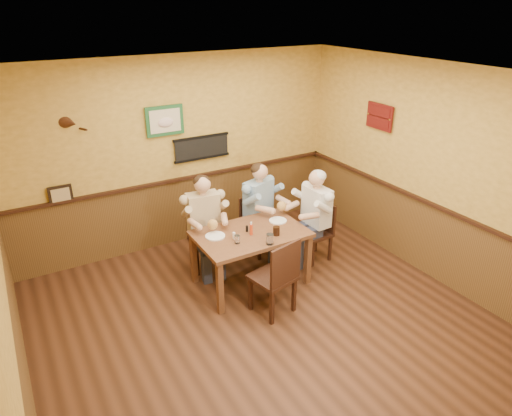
{
  "coord_description": "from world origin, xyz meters",
  "views": [
    {
      "loc": [
        -2.25,
        -3.58,
        3.46
      ],
      "look_at": [
        0.33,
        0.86,
        1.1
      ],
      "focal_mm": 32.0,
      "sensor_mm": 36.0,
      "label": 1
    }
  ],
  "objects_px": {
    "chair_back_left": "(205,240)",
    "chair_right_end": "(315,232)",
    "diner_blue_polo": "(258,214)",
    "pepper_shaker": "(247,229)",
    "cola_tumbler": "(276,231)",
    "diner_tan_shirt": "(204,228)",
    "hot_sauce_bottle": "(251,229)",
    "chair_near_side": "(272,275)",
    "water_glass_mid": "(270,239)",
    "dining_table": "(251,239)",
    "water_glass_left": "(237,239)",
    "diner_white_elder": "(316,221)",
    "salt_shaker": "(234,236)",
    "chair_back_right": "(258,225)"
  },
  "relations": [
    {
      "from": "chair_back_right",
      "to": "water_glass_left",
      "type": "xyz_separation_m",
      "value": [
        -0.78,
        -0.81,
        0.36
      ]
    },
    {
      "from": "chair_back_left",
      "to": "chair_right_end",
      "type": "bearing_deg",
      "value": -14.11
    },
    {
      "from": "diner_tan_shirt",
      "to": "cola_tumbler",
      "type": "relative_size",
      "value": 10.99
    },
    {
      "from": "chair_near_side",
      "to": "water_glass_mid",
      "type": "xyz_separation_m",
      "value": [
        0.13,
        0.27,
        0.32
      ]
    },
    {
      "from": "chair_right_end",
      "to": "diner_tan_shirt",
      "type": "distance_m",
      "value": 1.58
    },
    {
      "from": "cola_tumbler",
      "to": "pepper_shaker",
      "type": "height_order",
      "value": "cola_tumbler"
    },
    {
      "from": "water_glass_mid",
      "to": "pepper_shaker",
      "type": "distance_m",
      "value": 0.43
    },
    {
      "from": "diner_tan_shirt",
      "to": "diner_blue_polo",
      "type": "bearing_deg",
      "value": 7.69
    },
    {
      "from": "chair_back_left",
      "to": "chair_right_end",
      "type": "distance_m",
      "value": 1.57
    },
    {
      "from": "chair_near_side",
      "to": "water_glass_left",
      "type": "height_order",
      "value": "chair_near_side"
    },
    {
      "from": "chair_back_left",
      "to": "chair_back_right",
      "type": "distance_m",
      "value": 0.86
    },
    {
      "from": "chair_near_side",
      "to": "cola_tumbler",
      "type": "distance_m",
      "value": 0.62
    },
    {
      "from": "water_glass_left",
      "to": "chair_right_end",
      "type": "bearing_deg",
      "value": 9.57
    },
    {
      "from": "dining_table",
      "to": "cola_tumbler",
      "type": "xyz_separation_m",
      "value": [
        0.25,
        -0.22,
        0.15
      ]
    },
    {
      "from": "chair_back_left",
      "to": "water_glass_mid",
      "type": "xyz_separation_m",
      "value": [
        0.41,
        -1.03,
        0.38
      ]
    },
    {
      "from": "water_glass_left",
      "to": "cola_tumbler",
      "type": "xyz_separation_m",
      "value": [
        0.53,
        -0.06,
        0.0
      ]
    },
    {
      "from": "chair_right_end",
      "to": "diner_tan_shirt",
      "type": "bearing_deg",
      "value": -114.32
    },
    {
      "from": "diner_white_elder",
      "to": "water_glass_left",
      "type": "distance_m",
      "value": 1.41
    },
    {
      "from": "water_glass_left",
      "to": "cola_tumbler",
      "type": "distance_m",
      "value": 0.53
    },
    {
      "from": "diner_blue_polo",
      "to": "hot_sauce_bottle",
      "type": "height_order",
      "value": "diner_blue_polo"
    },
    {
      "from": "chair_back_right",
      "to": "chair_right_end",
      "type": "relative_size",
      "value": 1.02
    },
    {
      "from": "diner_white_elder",
      "to": "chair_right_end",
      "type": "bearing_deg",
      "value": 177.42
    },
    {
      "from": "diner_white_elder",
      "to": "cola_tumbler",
      "type": "height_order",
      "value": "diner_white_elder"
    },
    {
      "from": "dining_table",
      "to": "water_glass_left",
      "type": "bearing_deg",
      "value": -149.85
    },
    {
      "from": "dining_table",
      "to": "diner_tan_shirt",
      "type": "distance_m",
      "value": 0.75
    },
    {
      "from": "diner_tan_shirt",
      "to": "diner_blue_polo",
      "type": "distance_m",
      "value": 0.86
    },
    {
      "from": "diner_white_elder",
      "to": "pepper_shaker",
      "type": "distance_m",
      "value": 1.14
    },
    {
      "from": "pepper_shaker",
      "to": "dining_table",
      "type": "bearing_deg",
      "value": -54.65
    },
    {
      "from": "dining_table",
      "to": "chair_back_right",
      "type": "height_order",
      "value": "chair_back_right"
    },
    {
      "from": "dining_table",
      "to": "pepper_shaker",
      "type": "height_order",
      "value": "pepper_shaker"
    },
    {
      "from": "hot_sauce_bottle",
      "to": "salt_shaker",
      "type": "xyz_separation_m",
      "value": [
        -0.24,
        0.01,
        -0.04
      ]
    },
    {
      "from": "diner_blue_polo",
      "to": "hot_sauce_bottle",
      "type": "distance_m",
      "value": 0.9
    },
    {
      "from": "diner_white_elder",
      "to": "water_glass_mid",
      "type": "distance_m",
      "value": 1.16
    },
    {
      "from": "chair_back_right",
      "to": "chair_near_side",
      "type": "bearing_deg",
      "value": -132.13
    },
    {
      "from": "salt_shaker",
      "to": "cola_tumbler",
      "type": "bearing_deg",
      "value": -19.22
    },
    {
      "from": "chair_back_left",
      "to": "water_glass_left",
      "type": "bearing_deg",
      "value": -76.55
    },
    {
      "from": "cola_tumbler",
      "to": "hot_sauce_bottle",
      "type": "bearing_deg",
      "value": 148.63
    },
    {
      "from": "salt_shaker",
      "to": "diner_white_elder",
      "type": "bearing_deg",
      "value": 4.82
    },
    {
      "from": "chair_right_end",
      "to": "diner_white_elder",
      "type": "height_order",
      "value": "diner_white_elder"
    },
    {
      "from": "chair_back_left",
      "to": "salt_shaker",
      "type": "distance_m",
      "value": 0.79
    },
    {
      "from": "diner_tan_shirt",
      "to": "hot_sauce_bottle",
      "type": "relative_size",
      "value": 7.74
    },
    {
      "from": "dining_table",
      "to": "cola_tumbler",
      "type": "distance_m",
      "value": 0.36
    },
    {
      "from": "diner_tan_shirt",
      "to": "diner_blue_polo",
      "type": "xyz_separation_m",
      "value": [
        0.86,
        0.0,
        0.01
      ]
    },
    {
      "from": "diner_blue_polo",
      "to": "pepper_shaker",
      "type": "height_order",
      "value": "diner_blue_polo"
    },
    {
      "from": "diner_white_elder",
      "to": "chair_back_right",
      "type": "bearing_deg",
      "value": -136.81
    },
    {
      "from": "chair_back_left",
      "to": "chair_near_side",
      "type": "xyz_separation_m",
      "value": [
        0.28,
        -1.31,
        0.06
      ]
    },
    {
      "from": "diner_white_elder",
      "to": "cola_tumbler",
      "type": "xyz_separation_m",
      "value": [
        -0.85,
        -0.29,
        0.19
      ]
    },
    {
      "from": "chair_right_end",
      "to": "dining_table",
      "type": "bearing_deg",
      "value": -88.97
    },
    {
      "from": "chair_back_left",
      "to": "cola_tumbler",
      "type": "xyz_separation_m",
      "value": [
        0.61,
        -0.87,
        0.37
      ]
    },
    {
      "from": "diner_tan_shirt",
      "to": "chair_near_side",
      "type": "bearing_deg",
      "value": -70.07
    }
  ]
}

